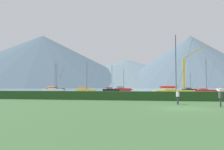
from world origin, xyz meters
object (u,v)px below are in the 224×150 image
(sailboat_slip_10, at_px, (190,90))
(sailboat_slip_12, at_px, (54,90))
(sailboat_slip_11, at_px, (205,91))
(sailboat_slip_3, at_px, (123,89))
(sailboat_slip_0, at_px, (86,90))
(sailboat_slip_6, at_px, (55,89))
(dock_crane, at_px, (185,76))
(person_standing_walker, at_px, (178,96))
(sailboat_slip_2, at_px, (111,90))
(sailboat_slip_8, at_px, (174,93))
(sailboat_slip_4, at_px, (224,90))
(person_seated_viewer, at_px, (220,97))

(sailboat_slip_10, height_order, sailboat_slip_12, sailboat_slip_12)
(sailboat_slip_11, distance_m, sailboat_slip_12, 52.03)
(sailboat_slip_3, distance_m, sailboat_slip_11, 36.91)
(sailboat_slip_3, distance_m, sailboat_slip_12, 28.63)
(sailboat_slip_0, distance_m, sailboat_slip_6, 25.68)
(sailboat_slip_11, xyz_separation_m, dock_crane, (-2.42, 24.76, 5.55))
(person_standing_walker, distance_m, dock_crane, 70.53)
(sailboat_slip_2, distance_m, sailboat_slip_6, 24.94)
(sailboat_slip_8, xyz_separation_m, person_standing_walker, (-1.29, -20.60, 0.23))
(sailboat_slip_8, bearing_deg, sailboat_slip_4, 52.65)
(person_seated_viewer, bearing_deg, sailboat_slip_0, 135.83)
(sailboat_slip_8, relative_size, sailboat_slip_12, 1.16)
(sailboat_slip_10, bearing_deg, sailboat_slip_6, -175.25)
(sailboat_slip_10, relative_size, person_standing_walker, 4.53)
(sailboat_slip_6, bearing_deg, sailboat_slip_12, -73.71)
(sailboat_slip_2, height_order, person_seated_viewer, sailboat_slip_2)
(dock_crane, bearing_deg, person_seated_viewer, -94.87)
(person_seated_viewer, distance_m, dock_crane, 72.48)
(sailboat_slip_8, height_order, person_standing_walker, sailboat_slip_8)
(sailboat_slip_4, height_order, sailboat_slip_8, sailboat_slip_8)
(sailboat_slip_12, relative_size, person_standing_walker, 6.43)
(sailboat_slip_8, relative_size, dock_crane, 0.68)
(sailboat_slip_8, distance_m, person_seated_viewer, 23.13)
(sailboat_slip_12, distance_m, dock_crane, 52.06)
(sailboat_slip_3, height_order, sailboat_slip_4, sailboat_slip_3)
(sailboat_slip_4, relative_size, sailboat_slip_12, 0.87)
(sailboat_slip_8, height_order, person_seated_viewer, sailboat_slip_8)
(person_standing_walker, bearing_deg, sailboat_slip_10, 70.53)
(sailboat_slip_4, bearing_deg, sailboat_slip_12, 178.00)
(sailboat_slip_10, bearing_deg, sailboat_slip_4, -2.35)
(sailboat_slip_10, bearing_deg, sailboat_slip_3, -176.84)
(sailboat_slip_2, xyz_separation_m, person_standing_walker, (18.49, -58.22, 0.38))
(sailboat_slip_3, height_order, sailboat_slip_11, sailboat_slip_11)
(sailboat_slip_11, xyz_separation_m, sailboat_slip_12, (-51.41, 8.03, 0.05))
(sailboat_slip_2, xyz_separation_m, sailboat_slip_6, (-24.47, 4.82, 0.11))
(sailboat_slip_8, bearing_deg, person_standing_walker, -106.41)
(sailboat_slip_0, relative_size, sailboat_slip_6, 0.84)
(sailboat_slip_11, bearing_deg, person_standing_walker, -114.13)
(sailboat_slip_0, xyz_separation_m, person_standing_walker, (24.45, -45.23, 0.37))
(sailboat_slip_3, bearing_deg, person_seated_viewer, -82.89)
(sailboat_slip_10, xyz_separation_m, sailboat_slip_12, (-51.41, -20.80, 0.12))
(sailboat_slip_12, height_order, person_standing_walker, sailboat_slip_12)
(sailboat_slip_0, bearing_deg, person_standing_walker, -81.66)
(sailboat_slip_0, xyz_separation_m, dock_crane, (34.34, 24.41, 5.56))
(sailboat_slip_11, relative_size, person_standing_walker, 6.29)
(sailboat_slip_12, distance_m, person_seated_viewer, 69.96)
(sailboat_slip_11, bearing_deg, sailboat_slip_2, 147.78)
(person_seated_viewer, height_order, dock_crane, dock_crane)
(sailboat_slip_3, relative_size, sailboat_slip_6, 0.80)
(sailboat_slip_0, relative_size, dock_crane, 0.54)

